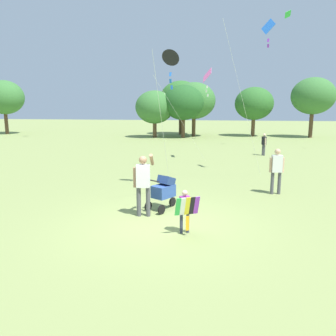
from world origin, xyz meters
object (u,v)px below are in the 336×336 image
at_px(child_with_butterfly_kite, 185,208).
at_px(person_adult_flyer, 143,180).
at_px(stroller, 164,189).
at_px(kite_green_novelty, 206,78).
at_px(kite_adult_black, 171,59).
at_px(person_sitting_far, 264,143).
at_px(kite_orange_delta, 266,34).
at_px(person_red_shirt, 277,168).

height_order(child_with_butterfly_kite, person_adult_flyer, person_adult_flyer).
height_order(child_with_butterfly_kite, stroller, child_with_butterfly_kite).
bearing_deg(kite_green_novelty, kite_adult_black, -98.48).
bearing_deg(person_sitting_far, kite_orange_delta, -99.26).
xyz_separation_m(person_adult_flyer, person_red_shirt, (4.05, 2.95, -0.09)).
bearing_deg(person_sitting_far, person_adult_flyer, -111.74).
distance_m(kite_adult_black, kite_orange_delta, 4.89).
xyz_separation_m(child_with_butterfly_kite, person_sitting_far, (3.62, 13.36, 0.15)).
distance_m(kite_orange_delta, person_red_shirt, 5.89).
distance_m(person_red_shirt, person_sitting_far, 9.33).
height_order(kite_orange_delta, person_red_shirt, kite_orange_delta).
height_order(child_with_butterfly_kite, kite_green_novelty, kite_green_novelty).
bearing_deg(child_with_butterfly_kite, stroller, 113.73).
distance_m(stroller, kite_green_novelty, 9.84).
xyz_separation_m(kite_adult_black, person_red_shirt, (3.70, -0.04, -3.65)).
height_order(kite_orange_delta, kite_green_novelty, kite_orange_delta).
height_order(person_adult_flyer, person_sitting_far, person_adult_flyer).
relative_size(child_with_butterfly_kite, person_adult_flyer, 0.60).
distance_m(kite_adult_black, person_red_shirt, 5.19).
relative_size(kite_adult_black, kite_green_novelty, 0.97).
height_order(child_with_butterfly_kite, kite_adult_black, kite_adult_black).
distance_m(child_with_butterfly_kite, kite_orange_delta, 9.31).
height_order(kite_adult_black, person_sitting_far, kite_adult_black).
relative_size(child_with_butterfly_kite, kite_green_novelty, 0.21).
height_order(child_with_butterfly_kite, person_sitting_far, person_sitting_far).
bearing_deg(kite_orange_delta, stroller, -122.19).
xyz_separation_m(kite_adult_black, kite_orange_delta, (3.53, 3.12, 1.32)).
bearing_deg(kite_adult_black, kite_green_novelty, 81.52).
distance_m(person_adult_flyer, kite_green_novelty, 10.37).
bearing_deg(person_red_shirt, kite_orange_delta, 93.09).
bearing_deg(kite_adult_black, person_red_shirt, -0.58).
relative_size(kite_green_novelty, person_red_shirt, 3.17).
xyz_separation_m(person_adult_flyer, kite_orange_delta, (3.88, 6.10, 4.88)).
relative_size(child_with_butterfly_kite, person_sitting_far, 0.79).
height_order(person_adult_flyer, person_red_shirt, person_adult_flyer).
bearing_deg(stroller, kite_green_novelty, 84.41).
relative_size(person_adult_flyer, kite_adult_black, 0.36).
bearing_deg(stroller, kite_orange_delta, 57.81).
distance_m(child_with_butterfly_kite, kite_green_novelty, 11.47).
height_order(child_with_butterfly_kite, person_red_shirt, person_red_shirt).
distance_m(stroller, person_sitting_far, 12.37).
height_order(kite_green_novelty, person_red_shirt, kite_green_novelty).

